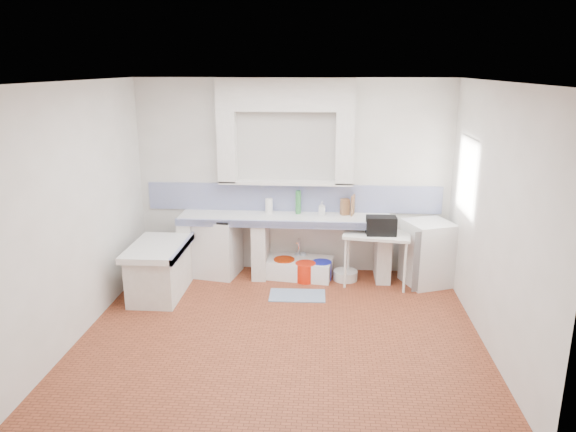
# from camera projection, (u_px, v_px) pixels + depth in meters

# --- Properties ---
(floor) EXTENTS (4.50, 4.50, 0.00)m
(floor) POSITION_uv_depth(u_px,v_px,m) (282.00, 331.00, 6.18)
(floor) COLOR brown
(floor) RESTS_ON ground
(ceiling) EXTENTS (4.50, 4.50, 0.00)m
(ceiling) POSITION_uv_depth(u_px,v_px,m) (281.00, 81.00, 5.43)
(ceiling) COLOR white
(ceiling) RESTS_ON ground
(wall_back) EXTENTS (4.50, 0.00, 4.50)m
(wall_back) POSITION_uv_depth(u_px,v_px,m) (293.00, 177.00, 7.73)
(wall_back) COLOR white
(wall_back) RESTS_ON ground
(wall_front) EXTENTS (4.50, 0.00, 4.50)m
(wall_front) POSITION_uv_depth(u_px,v_px,m) (257.00, 287.00, 3.88)
(wall_front) COLOR white
(wall_front) RESTS_ON ground
(wall_left) EXTENTS (0.00, 4.50, 4.50)m
(wall_left) POSITION_uv_depth(u_px,v_px,m) (80.00, 210.00, 5.97)
(wall_left) COLOR white
(wall_left) RESTS_ON ground
(wall_right) EXTENTS (0.00, 4.50, 4.50)m
(wall_right) POSITION_uv_depth(u_px,v_px,m) (494.00, 218.00, 5.65)
(wall_right) COLOR white
(wall_right) RESTS_ON ground
(alcove_mass) EXTENTS (1.90, 0.25, 0.45)m
(alcove_mass) POSITION_uv_depth(u_px,v_px,m) (285.00, 95.00, 7.30)
(alcove_mass) COLOR white
(alcove_mass) RESTS_ON ground
(window_frame) EXTENTS (0.35, 0.86, 1.06)m
(window_frame) POSITION_uv_depth(u_px,v_px,m) (481.00, 177.00, 6.73)
(window_frame) COLOR #352211
(window_frame) RESTS_ON ground
(lace_valance) EXTENTS (0.01, 0.84, 0.24)m
(lace_valance) POSITION_uv_depth(u_px,v_px,m) (472.00, 147.00, 6.64)
(lace_valance) COLOR white
(lace_valance) RESTS_ON ground
(counter_slab) EXTENTS (3.00, 0.60, 0.08)m
(counter_slab) POSITION_uv_depth(u_px,v_px,m) (285.00, 219.00, 7.59)
(counter_slab) COLOR white
(counter_slab) RESTS_ON ground
(counter_lip) EXTENTS (3.00, 0.04, 0.10)m
(counter_lip) POSITION_uv_depth(u_px,v_px,m) (283.00, 224.00, 7.32)
(counter_lip) COLOR navy
(counter_lip) RESTS_ON ground
(counter_pier_left) EXTENTS (0.20, 0.55, 0.82)m
(counter_pier_left) POSITION_uv_depth(u_px,v_px,m) (189.00, 247.00, 7.81)
(counter_pier_left) COLOR white
(counter_pier_left) RESTS_ON ground
(counter_pier_mid) EXTENTS (0.20, 0.55, 0.82)m
(counter_pier_mid) POSITION_uv_depth(u_px,v_px,m) (261.00, 248.00, 7.74)
(counter_pier_mid) COLOR white
(counter_pier_mid) RESTS_ON ground
(counter_pier_right) EXTENTS (0.20, 0.55, 0.82)m
(counter_pier_right) POSITION_uv_depth(u_px,v_px,m) (383.00, 251.00, 7.61)
(counter_pier_right) COLOR white
(counter_pier_right) RESTS_ON ground
(peninsula_top) EXTENTS (0.70, 1.10, 0.08)m
(peninsula_top) POSITION_uv_depth(u_px,v_px,m) (158.00, 248.00, 6.99)
(peninsula_top) COLOR white
(peninsula_top) RESTS_ON ground
(peninsula_base) EXTENTS (0.60, 1.00, 0.62)m
(peninsula_base) POSITION_uv_depth(u_px,v_px,m) (160.00, 273.00, 7.08)
(peninsula_base) COLOR white
(peninsula_base) RESTS_ON ground
(peninsula_lip) EXTENTS (0.04, 1.10, 0.10)m
(peninsula_lip) POSITION_uv_depth(u_px,v_px,m) (183.00, 248.00, 6.97)
(peninsula_lip) COLOR navy
(peninsula_lip) RESTS_ON ground
(backsplash) EXTENTS (4.27, 0.03, 0.40)m
(backsplash) POSITION_uv_depth(u_px,v_px,m) (293.00, 198.00, 7.79)
(backsplash) COLOR navy
(backsplash) RESTS_ON ground
(stove) EXTENTS (0.70, 0.68, 0.85)m
(stove) POSITION_uv_depth(u_px,v_px,m) (217.00, 246.00, 7.78)
(stove) COLOR white
(stove) RESTS_ON ground
(sink) EXTENTS (1.04, 0.66, 0.23)m
(sink) POSITION_uv_depth(u_px,v_px,m) (298.00, 268.00, 7.77)
(sink) COLOR white
(sink) RESTS_ON ground
(side_table) EXTENTS (0.96, 0.62, 0.04)m
(side_table) POSITION_uv_depth(u_px,v_px,m) (376.00, 259.00, 7.40)
(side_table) COLOR white
(side_table) RESTS_ON ground
(fridge) EXTENTS (0.75, 0.75, 0.89)m
(fridge) POSITION_uv_depth(u_px,v_px,m) (428.00, 253.00, 7.43)
(fridge) COLOR white
(fridge) RESTS_ON ground
(bucket_red) EXTENTS (0.35, 0.35, 0.28)m
(bucket_red) POSITION_uv_depth(u_px,v_px,m) (284.00, 268.00, 7.72)
(bucket_red) COLOR #AA2500
(bucket_red) RESTS_ON ground
(bucket_orange) EXTENTS (0.37, 0.37, 0.27)m
(bucket_orange) POSITION_uv_depth(u_px,v_px,m) (305.00, 272.00, 7.59)
(bucket_orange) COLOR red
(bucket_orange) RESTS_ON ground
(bucket_blue) EXTENTS (0.38, 0.38, 0.27)m
(bucket_blue) POSITION_uv_depth(u_px,v_px,m) (321.00, 271.00, 7.64)
(bucket_blue) COLOR #121BB5
(bucket_blue) RESTS_ON ground
(basin_white) EXTENTS (0.45, 0.45, 0.13)m
(basin_white) POSITION_uv_depth(u_px,v_px,m) (345.00, 275.00, 7.65)
(basin_white) COLOR white
(basin_white) RESTS_ON ground
(water_bottle_a) EXTENTS (0.10, 0.10, 0.28)m
(water_bottle_a) POSITION_uv_depth(u_px,v_px,m) (297.00, 263.00, 7.92)
(water_bottle_a) COLOR silver
(water_bottle_a) RESTS_ON ground
(water_bottle_b) EXTENTS (0.08, 0.08, 0.30)m
(water_bottle_b) POSITION_uv_depth(u_px,v_px,m) (303.00, 262.00, 7.91)
(water_bottle_b) COLOR silver
(water_bottle_b) RESTS_ON ground
(black_bag) EXTENTS (0.41, 0.24, 0.25)m
(black_bag) POSITION_uv_depth(u_px,v_px,m) (381.00, 226.00, 7.22)
(black_bag) COLOR black
(black_bag) RESTS_ON side_table
(green_bottle_a) EXTENTS (0.09, 0.09, 0.34)m
(green_bottle_a) POSITION_uv_depth(u_px,v_px,m) (298.00, 202.00, 7.67)
(green_bottle_a) COLOR #317D3D
(green_bottle_a) RESTS_ON counter_slab
(green_bottle_b) EXTENTS (0.08, 0.08, 0.34)m
(green_bottle_b) POSITION_uv_depth(u_px,v_px,m) (298.00, 202.00, 7.67)
(green_bottle_b) COLOR #317D3D
(green_bottle_b) RESTS_ON counter_slab
(knife_block) EXTENTS (0.14, 0.13, 0.23)m
(knife_block) POSITION_uv_depth(u_px,v_px,m) (345.00, 207.00, 7.63)
(knife_block) COLOR #95603B
(knife_block) RESTS_ON counter_slab
(cutting_board) EXTENTS (0.07, 0.21, 0.29)m
(cutting_board) POSITION_uv_depth(u_px,v_px,m) (353.00, 205.00, 7.62)
(cutting_board) COLOR #95603B
(cutting_board) RESTS_ON counter_slab
(paper_towel) EXTENTS (0.12, 0.12, 0.21)m
(paper_towel) POSITION_uv_depth(u_px,v_px,m) (269.00, 206.00, 7.71)
(paper_towel) COLOR white
(paper_towel) RESTS_ON counter_slab
(soap_bottle) EXTENTS (0.10, 0.10, 0.19)m
(soap_bottle) POSITION_uv_depth(u_px,v_px,m) (322.00, 208.00, 7.62)
(soap_bottle) COLOR white
(soap_bottle) RESTS_ON counter_slab
(rug) EXTENTS (0.75, 0.44, 0.01)m
(rug) POSITION_uv_depth(u_px,v_px,m) (297.00, 295.00, 7.12)
(rug) COLOR #406595
(rug) RESTS_ON ground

